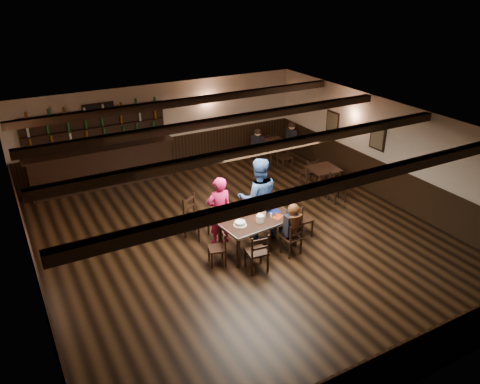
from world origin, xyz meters
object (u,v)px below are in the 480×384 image
woman_pink (219,211)px  man_blue (258,198)px  chair_near_left (258,250)px  dining_table (258,223)px  bar_counter (102,161)px  cake (240,224)px  chair_near_right (293,237)px

woman_pink → man_blue: man_blue is taller
chair_near_left → man_blue: size_ratio=0.46×
chair_near_left → woman_pink: size_ratio=0.55×
dining_table → bar_counter: (-2.13, 5.27, 0.05)m
chair_near_left → bar_counter: 6.26m
bar_counter → man_blue: bearing=-62.6°
cake → bar_counter: size_ratio=0.07×
chair_near_right → bar_counter: size_ratio=0.19×
chair_near_left → chair_near_right: 1.02m
woman_pink → man_blue: (0.93, -0.14, 0.16)m
dining_table → bar_counter: bar_counter is taller
woman_pink → dining_table: bearing=134.0°
bar_counter → dining_table: bearing=-68.0°
man_blue → bar_counter: (-2.45, 4.72, -0.25)m
dining_table → chair_near_right: bearing=-46.5°
chair_near_left → woman_pink: (-0.16, 1.45, 0.29)m
woman_pink → cake: woman_pink is taller
dining_table → man_blue: bearing=60.1°
chair_near_left → cake: size_ratio=3.10×
dining_table → chair_near_right: 0.82m
dining_table → bar_counter: size_ratio=0.41×
man_blue → dining_table: bearing=79.1°
chair_near_left → woman_pink: bearing=96.5°
chair_near_right → man_blue: size_ratio=0.42×
cake → dining_table: bearing=1.0°
man_blue → cake: (-0.78, -0.56, -0.18)m
chair_near_right → woman_pink: woman_pink is taller
chair_near_right → bar_counter: 6.44m
chair_near_right → cake: cake is taller
chair_near_right → bar_counter: bearing=114.6°
dining_table → bar_counter: bearing=112.0°
man_blue → chair_near_right: bearing=120.5°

